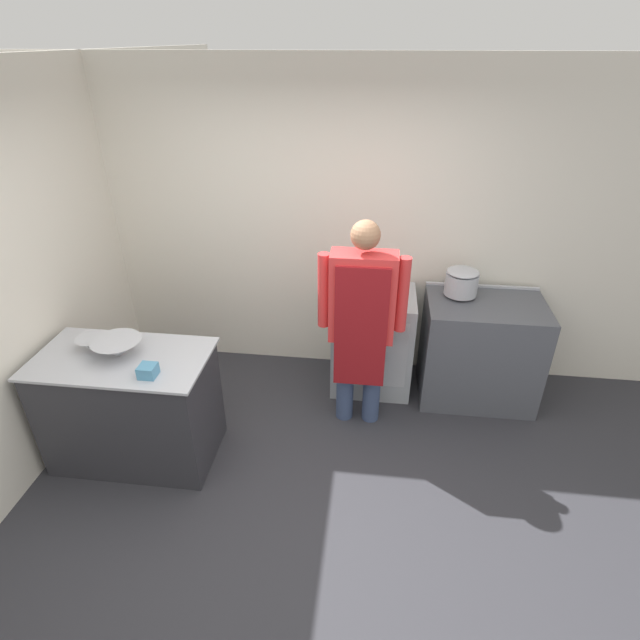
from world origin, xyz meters
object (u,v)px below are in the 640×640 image
object	(u,v)px
stove	(479,350)
mixing_bowl	(117,348)
person_cook	(362,316)
stock_pot	(462,282)
plastic_tub	(148,371)
fridge_unit	(372,341)

from	to	relation	value
stove	mixing_bowl	xyz separation A→B (m)	(-2.64, -1.03, 0.48)
person_cook	mixing_bowl	world-z (taller)	person_cook
person_cook	stock_pot	world-z (taller)	person_cook
mixing_bowl	stock_pot	world-z (taller)	stock_pot
plastic_tub	stock_pot	xyz separation A→B (m)	(2.12, 1.35, 0.12)
person_cook	stock_pot	xyz separation A→B (m)	(0.79, 0.56, 0.06)
stove	mixing_bowl	bearing A→B (deg)	-158.63
fridge_unit	person_cook	size ratio (longest dim) A/B	0.53
mixing_bowl	plastic_tub	distance (m)	0.36
person_cook	plastic_tub	distance (m)	1.55
plastic_tub	stock_pot	size ratio (longest dim) A/B	0.41
stock_pot	person_cook	bearing A→B (deg)	-144.41
fridge_unit	stove	bearing A→B (deg)	-3.58
stove	plastic_tub	world-z (taller)	plastic_tub
stock_pot	fridge_unit	bearing A→B (deg)	-175.26
stove	stock_pot	world-z (taller)	stock_pot
person_cook	plastic_tub	world-z (taller)	person_cook
fridge_unit	mixing_bowl	xyz separation A→B (m)	(-1.73, -1.09, 0.48)
mixing_bowl	plastic_tub	bearing A→B (deg)	-33.79
person_cook	plastic_tub	xyz separation A→B (m)	(-1.33, -0.79, -0.06)
person_cook	plastic_tub	size ratio (longest dim) A/B	15.47
stove	fridge_unit	distance (m)	0.91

